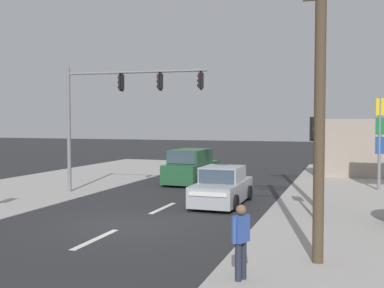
% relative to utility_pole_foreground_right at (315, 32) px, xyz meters
% --- Properties ---
extents(ground_plane, '(140.00, 140.00, 0.00)m').
position_rel_utility_pole_foreground_right_xyz_m(ground_plane, '(-6.05, 2.22, -5.48)').
color(ground_plane, '#28282B').
extents(lane_dash_near, '(0.20, 2.40, 0.01)m').
position_rel_utility_pole_foreground_right_xyz_m(lane_dash_near, '(-6.05, 0.22, -5.48)').
color(lane_dash_near, silver).
rests_on(lane_dash_near, ground).
extents(lane_dash_mid, '(0.20, 2.40, 0.01)m').
position_rel_utility_pole_foreground_right_xyz_m(lane_dash_mid, '(-6.05, 5.22, -5.48)').
color(lane_dash_mid, silver).
rests_on(lane_dash_mid, ground).
extents(lane_dash_far, '(0.20, 2.40, 0.01)m').
position_rel_utility_pole_foreground_right_xyz_m(lane_dash_far, '(-6.05, 10.22, -5.48)').
color(lane_dash_far, silver).
rests_on(lane_dash_far, ground).
extents(kerb_left_verge, '(8.00, 40.00, 0.02)m').
position_rel_utility_pole_foreground_right_xyz_m(kerb_left_verge, '(-14.55, 6.22, -5.47)').
color(kerb_left_verge, '#A39E99').
rests_on(kerb_left_verge, ground).
extents(utility_pole_foreground_right, '(3.78, 0.50, 10.23)m').
position_rel_utility_pole_foreground_right_xyz_m(utility_pole_foreground_right, '(0.00, 0.00, 0.00)').
color(utility_pole_foreground_right, '#4C3D2B').
rests_on(utility_pole_foreground_right, ground).
extents(utility_pole_midground_right, '(1.80, 0.26, 9.11)m').
position_rel_utility_pole_foreground_right_xyz_m(utility_pole_midground_right, '(-0.20, 6.69, -0.69)').
color(utility_pole_midground_right, '#4C3D2B').
rests_on(utility_pole_midground_right, ground).
extents(traffic_signal_mast, '(6.86, 0.95, 6.00)m').
position_rel_utility_pole_foreground_right_xyz_m(traffic_signal_mast, '(-9.58, 7.83, -1.13)').
color(traffic_signal_mast, slate).
rests_on(traffic_signal_mast, ground).
extents(pedestal_signal_right_kerb, '(0.44, 0.31, 3.56)m').
position_rel_utility_pole_foreground_right_xyz_m(pedestal_signal_right_kerb, '(-0.26, 5.06, -3.06)').
color(pedestal_signal_right_kerb, slate).
rests_on(pedestal_signal_right_kerb, ground).
extents(sedan_oncoming_mid, '(1.91, 4.25, 1.56)m').
position_rel_utility_pole_foreground_right_xyz_m(sedan_oncoming_mid, '(-4.07, 6.84, -4.78)').
color(sedan_oncoming_mid, '#A3A8AD').
rests_on(sedan_oncoming_mid, ground).
extents(suv_receding_far, '(2.16, 4.58, 1.90)m').
position_rel_utility_pole_foreground_right_xyz_m(suv_receding_far, '(-7.42, 12.59, -4.60)').
color(suv_receding_far, '#235633').
rests_on(suv_receding_far, ground).
extents(pedestrian_at_kerb, '(0.34, 0.52, 1.63)m').
position_rel_utility_pole_foreground_right_xyz_m(pedestrian_at_kerb, '(-1.34, -1.77, -4.55)').
color(pedestrian_at_kerb, '#232838').
rests_on(pedestrian_at_kerb, ground).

